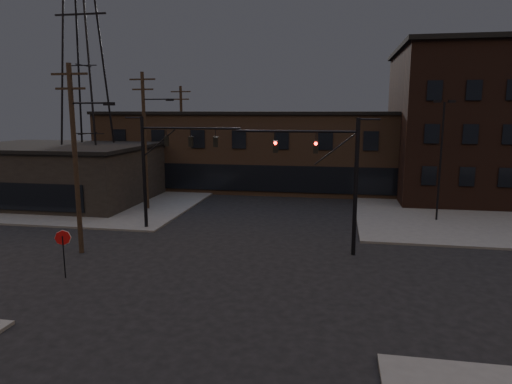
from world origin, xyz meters
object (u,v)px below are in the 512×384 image
traffic_signal_far (161,160)px  car_crossing (284,184)px  traffic_signal_near (336,171)px  stop_sign (63,243)px  parked_car_lot_b (472,197)px  parked_car_lot_a (482,199)px

traffic_signal_far → car_crossing: size_ratio=1.74×
traffic_signal_near → car_crossing: size_ratio=1.74×
traffic_signal_near → stop_sign: traffic_signal_near is taller
parked_car_lot_b → car_crossing: 18.04m
car_crossing → parked_car_lot_b: bearing=-13.6°
stop_sign → car_crossing: size_ratio=0.54×
parked_car_lot_a → car_crossing: bearing=71.7°
parked_car_lot_b → stop_sign: bearing=145.4°
traffic_signal_far → stop_sign: bearing=-97.3°
stop_sign → parked_car_lot_a: (25.67, 21.07, -0.91)m
traffic_signal_near → stop_sign: size_ratio=3.23×
parked_car_lot_a → stop_sign: bearing=130.9°
stop_sign → parked_car_lot_b: stop_sign is taller
traffic_signal_far → parked_car_lot_b: (24.05, 12.96, -4.23)m
traffic_signal_far → parked_car_lot_b: size_ratio=1.83×
traffic_signal_near → car_crossing: bearing=104.6°
stop_sign → parked_car_lot_a: size_ratio=0.54×
car_crossing → parked_car_lot_a: bearing=-18.9°
traffic_signal_near → stop_sign: 15.17m
parked_car_lot_a → parked_car_lot_b: size_ratio=1.05×
parked_car_lot_a → traffic_signal_near: bearing=141.4°
traffic_signal_near → parked_car_lot_a: 19.51m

